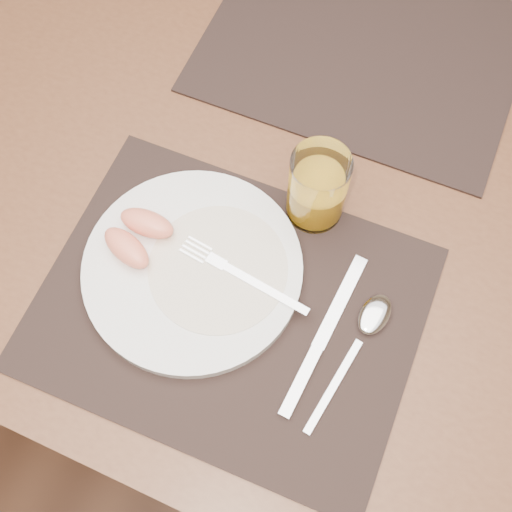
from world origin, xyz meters
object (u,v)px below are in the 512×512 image
object	(u,v)px
table	(286,192)
spoon	(369,325)
fork	(233,271)
juice_glass	(317,190)
placemat_near	(230,307)
placemat_far	(362,49)
plate	(193,269)
knife	(318,347)

from	to	relation	value
table	spoon	xyz separation A→B (m)	(0.18, -0.18, 0.09)
fork	juice_glass	bearing A→B (deg)	66.54
juice_glass	placemat_near	bearing A→B (deg)	-104.81
table	placemat_far	bearing A→B (deg)	83.43
plate	spoon	world-z (taller)	plate
table	placemat_near	bearing A→B (deg)	-86.34
table	fork	bearing A→B (deg)	-89.22
table	placemat_near	size ratio (longest dim) A/B	3.11
plate	spoon	distance (m)	0.22
placemat_far	fork	size ratio (longest dim) A/B	2.57
juice_glass	plate	bearing A→B (deg)	-126.48
placemat_far	spoon	xyz separation A→B (m)	(0.15, -0.40, 0.01)
plate	juice_glass	world-z (taller)	juice_glass
placemat_far	juice_glass	world-z (taller)	juice_glass
placemat_far	knife	xyz separation A→B (m)	(0.10, -0.44, 0.00)
table	placemat_near	xyz separation A→B (m)	(0.01, -0.22, 0.09)
plate	fork	size ratio (longest dim) A/B	1.54
placemat_far	knife	distance (m)	0.46
plate	knife	world-z (taller)	plate
fork	juice_glass	world-z (taller)	juice_glass
fork	juice_glass	size ratio (longest dim) A/B	1.59
table	plate	xyz separation A→B (m)	(-0.05, -0.20, 0.10)
table	fork	size ratio (longest dim) A/B	7.99
table	knife	bearing A→B (deg)	-59.97
knife	juice_glass	size ratio (longest dim) A/B	2.00
spoon	placemat_near	bearing A→B (deg)	-164.70
juice_glass	fork	bearing A→B (deg)	-113.46
table	juice_glass	world-z (taller)	juice_glass
placemat_near	fork	distance (m)	0.04
plate	placemat_near	bearing A→B (deg)	-21.95
knife	juice_glass	xyz separation A→B (m)	(-0.07, 0.17, 0.05)
placemat_far	table	bearing A→B (deg)	-96.57
spoon	juice_glass	world-z (taller)	juice_glass
plate	knife	bearing A→B (deg)	-9.41
fork	spoon	bearing A→B (deg)	2.03
fork	placemat_near	bearing A→B (deg)	-73.09
table	knife	size ratio (longest dim) A/B	6.35
fork	knife	bearing A→B (deg)	-18.60
knife	juice_glass	distance (m)	0.19
placemat_far	knife	world-z (taller)	knife
placemat_far	juice_glass	bearing A→B (deg)	-83.22
table	knife	xyz separation A→B (m)	(0.13, -0.22, 0.09)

